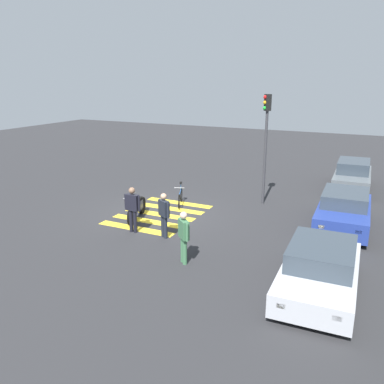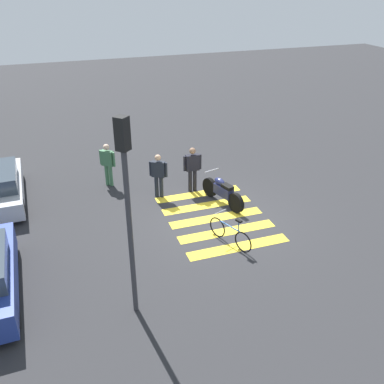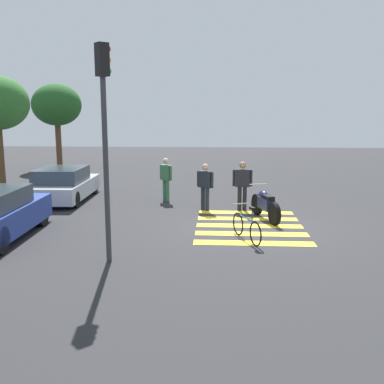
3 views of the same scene
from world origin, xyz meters
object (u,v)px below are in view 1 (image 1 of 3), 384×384
(officer_on_foot, at_px, (133,207))
(traffic_light_pole, at_px, (266,133))
(officer_by_motorcycle, at_px, (164,213))
(pedestrian_bystander, at_px, (184,234))
(car_grey_coupe, at_px, (352,176))
(leaning_bicycle, at_px, (180,197))
(car_silver_sedan, at_px, (320,270))
(police_motorcycle, at_px, (137,208))
(car_blue_hatchback, at_px, (344,210))

(officer_on_foot, distance_m, traffic_light_pole, 6.85)
(officer_by_motorcycle, height_order, pedestrian_bystander, pedestrian_bystander)
(car_grey_coupe, bearing_deg, officer_on_foot, -34.24)
(leaning_bicycle, relative_size, pedestrian_bystander, 0.97)
(traffic_light_pole, bearing_deg, car_silver_sedan, 27.00)
(leaning_bicycle, distance_m, car_silver_sedan, 8.51)
(leaning_bicycle, relative_size, officer_by_motorcycle, 0.98)
(police_motorcycle, bearing_deg, car_blue_hatchback, 108.95)
(car_blue_hatchback, distance_m, traffic_light_pole, 4.72)
(car_silver_sedan, bearing_deg, police_motorcycle, -109.54)
(leaning_bicycle, bearing_deg, traffic_light_pole, 119.43)
(car_blue_hatchback, xyz_separation_m, car_silver_sedan, (5.32, -0.09, -0.06))
(officer_on_foot, bearing_deg, police_motorcycle, -152.12)
(officer_on_foot, distance_m, pedestrian_bystander, 3.22)
(pedestrian_bystander, distance_m, traffic_light_pole, 7.40)
(officer_by_motorcycle, bearing_deg, car_grey_coupe, 151.03)
(car_grey_coupe, relative_size, car_blue_hatchback, 1.04)
(leaning_bicycle, relative_size, officer_on_foot, 0.94)
(pedestrian_bystander, bearing_deg, leaning_bicycle, -151.65)
(leaning_bicycle, distance_m, officer_on_foot, 3.73)
(officer_on_foot, height_order, car_grey_coupe, officer_on_foot)
(car_silver_sedan, height_order, traffic_light_pole, traffic_light_pole)
(car_grey_coupe, xyz_separation_m, car_blue_hatchback, (6.12, 0.16, -0.01))
(car_grey_coupe, distance_m, car_blue_hatchback, 6.12)
(car_blue_hatchback, height_order, car_silver_sedan, car_blue_hatchback)
(police_motorcycle, height_order, officer_by_motorcycle, officer_by_motorcycle)
(leaning_bicycle, relative_size, car_grey_coupe, 0.38)
(car_grey_coupe, distance_m, car_silver_sedan, 11.44)
(pedestrian_bystander, bearing_deg, traffic_light_pole, 175.94)
(police_motorcycle, relative_size, car_blue_hatchback, 0.51)
(officer_by_motorcycle, height_order, car_blue_hatchback, officer_by_motorcycle)
(officer_on_foot, xyz_separation_m, officer_by_motorcycle, (-0.05, 1.30, -0.05))
(police_motorcycle, xyz_separation_m, officer_on_foot, (1.28, 0.68, 0.51))
(pedestrian_bystander, bearing_deg, officer_by_motorcycle, -134.53)
(officer_by_motorcycle, relative_size, pedestrian_bystander, 0.98)
(officer_by_motorcycle, height_order, car_grey_coupe, officer_by_motorcycle)
(officer_by_motorcycle, bearing_deg, car_blue_hatchback, 124.20)
(officer_by_motorcycle, distance_m, car_silver_sedan, 5.79)
(officer_on_foot, height_order, car_blue_hatchback, officer_on_foot)
(leaning_bicycle, height_order, car_blue_hatchback, car_blue_hatchback)
(leaning_bicycle, distance_m, car_blue_hatchback, 6.92)
(leaning_bicycle, distance_m, car_grey_coupe, 9.28)
(leaning_bicycle, distance_m, officer_by_motorcycle, 3.88)
(police_motorcycle, distance_m, car_blue_hatchback, 8.10)
(pedestrian_bystander, relative_size, car_grey_coupe, 0.39)
(police_motorcycle, bearing_deg, pedestrian_bystander, 51.93)
(leaning_bicycle, bearing_deg, car_grey_coupe, 133.25)
(car_blue_hatchback, bearing_deg, officer_by_motorcycle, -55.80)
(pedestrian_bystander, xyz_separation_m, car_grey_coupe, (-11.52, 3.97, -0.28))
(car_silver_sedan, distance_m, traffic_light_pole, 8.21)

